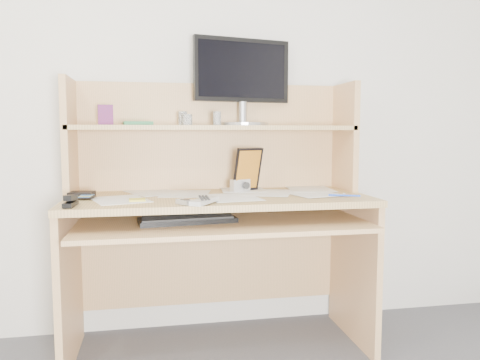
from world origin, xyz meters
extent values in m
cube|color=silver|center=(0.00, 1.80, 1.25)|extent=(3.60, 0.04, 2.50)
cube|color=tan|center=(0.00, 1.48, 0.73)|extent=(1.40, 0.60, 0.03)
cube|color=tan|center=(-0.68, 1.48, 0.36)|extent=(0.03, 0.56, 0.72)
cube|color=tan|center=(0.68, 1.48, 0.36)|extent=(0.03, 0.56, 0.72)
cube|color=tan|center=(0.00, 1.77, 0.34)|extent=(1.34, 0.02, 0.41)
cube|color=tan|center=(0.00, 1.36, 0.64)|extent=(1.28, 0.55, 0.02)
cube|color=tan|center=(0.00, 1.77, 1.02)|extent=(1.40, 0.02, 0.55)
cube|color=tan|center=(-0.68, 1.63, 1.02)|extent=(0.03, 0.30, 0.55)
cube|color=tan|center=(0.68, 1.63, 1.02)|extent=(0.03, 0.30, 0.55)
cube|color=tan|center=(0.00, 1.63, 1.07)|extent=(1.38, 0.30, 0.02)
cube|color=white|center=(0.00, 1.48, 0.75)|extent=(1.32, 0.54, 0.01)
cube|color=black|center=(-0.16, 1.37, 0.66)|extent=(0.44, 0.20, 0.02)
cube|color=black|center=(-0.16, 1.37, 0.68)|extent=(0.41, 0.19, 0.01)
cube|color=#B0B0AB|center=(-0.10, 1.22, 0.77)|extent=(0.14, 0.19, 0.02)
cube|color=#BBBBBD|center=(-0.18, 1.24, 0.77)|extent=(0.08, 0.09, 0.02)
cube|color=black|center=(-0.63, 1.27, 0.78)|extent=(0.04, 0.14, 0.04)
cube|color=black|center=(-0.62, 1.49, 0.77)|extent=(0.12, 0.10, 0.03)
cube|color=#FEEE43|center=(-0.37, 1.38, 0.75)|extent=(0.07, 0.07, 0.01)
cube|color=silver|center=(0.12, 1.59, 0.79)|extent=(0.11, 0.07, 0.06)
cube|color=black|center=(0.16, 1.59, 0.86)|extent=(0.14, 0.09, 0.22)
cylinder|color=blue|center=(0.56, 1.31, 0.76)|extent=(0.13, 0.07, 0.01)
cube|color=#A72D16|center=(-0.52, 1.64, 1.13)|extent=(0.07, 0.03, 0.10)
cube|color=#348348|center=(-0.37, 1.65, 1.09)|extent=(0.15, 0.20, 0.02)
cylinder|color=black|center=(-0.13, 1.59, 1.11)|extent=(0.04, 0.04, 0.05)
cylinder|color=white|center=(-0.15, 1.65, 1.12)|extent=(0.05, 0.05, 0.07)
cylinder|color=black|center=(-0.14, 1.60, 1.11)|extent=(0.05, 0.05, 0.05)
cylinder|color=white|center=(0.01, 1.60, 1.11)|extent=(0.05, 0.05, 0.07)
cylinder|color=#A6A6AA|center=(0.15, 1.67, 1.09)|extent=(0.26, 0.26, 0.02)
cylinder|color=#A6A6AA|center=(0.15, 1.68, 1.15)|extent=(0.04, 0.04, 0.11)
cube|color=black|center=(0.15, 1.71, 1.36)|extent=(0.51, 0.13, 0.32)
cube|color=black|center=(0.15, 1.69, 1.36)|extent=(0.46, 0.09, 0.28)
camera|label=1|loc=(-0.30, -0.68, 1.04)|focal=35.00mm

